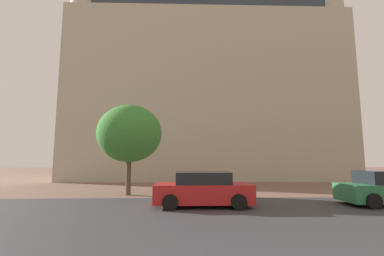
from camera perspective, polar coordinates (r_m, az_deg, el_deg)
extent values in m
plane|color=brown|center=(11.83, 0.64, -16.81)|extent=(120.00, 120.00, 0.00)
cube|color=#38383D|center=(9.87, 1.13, -18.76)|extent=(120.00, 8.94, 0.00)
cube|color=#B2A893|center=(30.75, 3.04, 5.40)|extent=(28.64, 12.21, 17.27)
cube|color=#2D3842|center=(34.25, 2.92, 21.69)|extent=(26.35, 11.23, 2.40)
cube|color=#B2A893|center=(33.01, -2.37, 17.89)|extent=(5.56, 5.56, 31.86)
cylinder|color=#B2A893|center=(28.56, -23.18, 10.26)|extent=(2.80, 2.80, 20.46)
cylinder|color=#B2A893|center=(30.66, 28.76, 9.05)|extent=(2.80, 2.80, 20.11)
cube|color=red|center=(11.73, 2.43, -14.05)|extent=(4.20, 1.88, 0.80)
cube|color=black|center=(11.67, 2.42, -10.87)|extent=(2.35, 1.66, 0.51)
cylinder|color=black|center=(10.82, -4.83, -15.98)|extent=(0.64, 0.22, 0.64)
cylinder|color=black|center=(12.68, -4.35, -14.67)|extent=(0.64, 0.22, 0.64)
cylinder|color=black|center=(11.03, 10.29, -15.73)|extent=(0.64, 0.22, 0.64)
cylinder|color=black|center=(12.86, 8.51, -14.51)|extent=(0.64, 0.22, 0.64)
cylinder|color=black|center=(14.83, 30.96, -12.60)|extent=(0.64, 0.22, 0.64)
cylinder|color=black|center=(13.38, 35.07, -13.03)|extent=(0.64, 0.22, 0.64)
cylinder|color=brown|center=(15.76, -13.80, -10.39)|extent=(0.29, 0.29, 2.07)
ellipsoid|color=#387F33|center=(15.81, -13.53, -1.16)|extent=(3.77, 3.77, 3.39)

